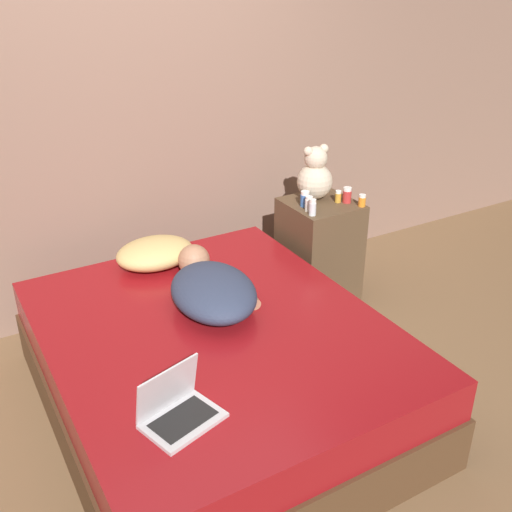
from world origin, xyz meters
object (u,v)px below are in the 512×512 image
person_lying (212,288)px  laptop (177,408)px  teddy_bear (315,176)px  bottle_white (309,204)px  bottle_orange (362,201)px  bottle_clear (313,207)px  bottle_amber (338,197)px  bottle_blue (305,199)px  bottle_red (347,195)px  pillow (155,253)px

person_lying → laptop: size_ratio=2.32×
teddy_bear → bottle_white: size_ratio=3.71×
laptop → bottle_orange: 1.88m
laptop → bottle_white: (1.30, 1.03, 0.22)m
person_lying → bottle_clear: bearing=28.1°
teddy_bear → person_lying: bearing=-153.1°
bottle_white → bottle_clear: (-0.02, -0.07, 0.00)m
person_lying → bottle_clear: bottle_clear is taller
bottle_orange → bottle_amber: bearing=123.9°
person_lying → laptop: bearing=-115.6°
bottle_white → bottle_blue: size_ratio=0.96×
bottle_red → bottle_clear: bearing=-168.5°
bottle_red → bottle_clear: bottle_clear is taller
teddy_bear → pillow: bearing=177.4°
bottle_amber → bottle_red: 0.06m
bottle_white → bottle_orange: 0.34m
person_lying → teddy_bear: 1.11m
bottle_orange → bottle_amber: size_ratio=0.99×
pillow → bottle_amber: bearing=-8.8°
bottle_amber → bottle_red: bottle_red is taller
bottle_clear → pillow: bearing=163.1°
pillow → bottle_white: (0.91, -0.20, 0.19)m
laptop → bottle_blue: bottle_blue is taller
bottle_clear → bottle_amber: bearing=19.8°
person_lying → laptop: laptop is taller
bottle_amber → bottle_red: bearing=-34.1°
bottle_orange → bottle_clear: bearing=174.2°
bottle_amber → bottle_white: bearing=-173.5°
bottle_clear → bottle_orange: bearing=-5.8°
teddy_bear → laptop: bearing=-140.7°
laptop → bottle_clear: size_ratio=3.36×
pillow → bottle_blue: size_ratio=4.63×
person_lying → bottle_orange: (1.13, 0.23, 0.17)m
pillow → laptop: laptop is taller
person_lying → bottle_red: bottle_red is taller
teddy_bear → bottle_orange: bearing=-55.9°
bottle_orange → bottle_clear: bottle_clear is taller
bottle_white → bottle_clear: bearing=-106.7°
teddy_bear → bottle_blue: size_ratio=3.55×
pillow → teddy_bear: 1.09m
laptop → bottle_clear: 1.62m
pillow → bottle_clear: (0.89, -0.27, 0.19)m
bottle_blue → bottle_clear: 0.14m
pillow → laptop: bearing=-107.9°
laptop → bottle_red: bottle_red is taller
bottle_amber → bottle_blue: (-0.22, 0.05, 0.01)m
pillow → bottle_clear: size_ratio=4.46×
bottle_orange → bottle_red: bottle_red is taller
bottle_white → laptop: bearing=-141.7°
person_lying → bottle_blue: (0.83, 0.40, 0.18)m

